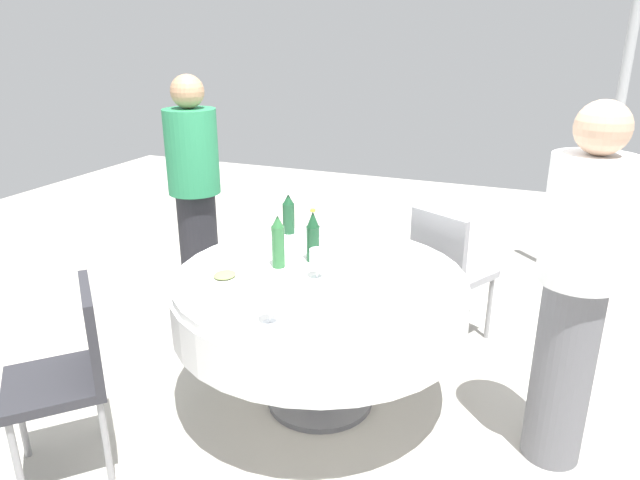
% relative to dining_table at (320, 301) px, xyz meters
% --- Properties ---
extents(ground_plane, '(10.00, 10.00, 0.00)m').
position_rel_dining_table_xyz_m(ground_plane, '(0.00, 0.00, -0.59)').
color(ground_plane, '#B7B2A8').
extents(dining_table, '(1.47, 1.47, 0.74)m').
position_rel_dining_table_xyz_m(dining_table, '(0.00, 0.00, 0.00)').
color(dining_table, white).
rests_on(dining_table, ground_plane).
extents(bottle_dark_green_far, '(0.07, 0.07, 0.25)m').
position_rel_dining_table_xyz_m(bottle_dark_green_far, '(0.50, 0.40, 0.26)').
color(bottle_dark_green_far, '#194728').
rests_on(bottle_dark_green_far, dining_table).
extents(bottle_green_outer, '(0.07, 0.07, 0.29)m').
position_rel_dining_table_xyz_m(bottle_green_outer, '(0.01, 0.23, 0.28)').
color(bottle_green_outer, '#2D6B38').
rests_on(bottle_green_outer, dining_table).
extents(bottle_dark_green_south, '(0.07, 0.07, 0.28)m').
position_rel_dining_table_xyz_m(bottle_dark_green_south, '(0.15, 0.10, 0.28)').
color(bottle_dark_green_south, '#194728').
rests_on(bottle_dark_green_south, dining_table).
extents(wine_glass_east, '(0.07, 0.07, 0.15)m').
position_rel_dining_table_xyz_m(wine_glass_east, '(-0.05, -0.01, 0.26)').
color(wine_glass_east, white).
rests_on(wine_glass_east, dining_table).
extents(wine_glass_inner, '(0.08, 0.08, 0.15)m').
position_rel_dining_table_xyz_m(wine_glass_inner, '(-0.55, -0.00, 0.25)').
color(wine_glass_inner, white).
rests_on(wine_glass_inner, dining_table).
extents(plate_rear, '(0.26, 0.26, 0.04)m').
position_rel_dining_table_xyz_m(plate_rear, '(-0.24, 0.40, 0.16)').
color(plate_rear, white).
rests_on(plate_rear, dining_table).
extents(plate_left, '(0.23, 0.23, 0.02)m').
position_rel_dining_table_xyz_m(plate_left, '(-0.29, -0.39, 0.15)').
color(plate_left, white).
rests_on(plate_left, dining_table).
extents(spoon_outer, '(0.08, 0.17, 0.00)m').
position_rel_dining_table_xyz_m(spoon_outer, '(0.23, -0.21, 0.15)').
color(spoon_outer, silver).
rests_on(spoon_outer, dining_table).
extents(spoon_south, '(0.13, 0.15, 0.00)m').
position_rel_dining_table_xyz_m(spoon_south, '(-0.11, -0.19, 0.15)').
color(spoon_south, silver).
rests_on(spoon_south, dining_table).
extents(folded_napkin, '(0.15, 0.15, 0.02)m').
position_rel_dining_table_xyz_m(folded_napkin, '(0.55, 0.18, 0.16)').
color(folded_napkin, white).
rests_on(folded_napkin, dining_table).
extents(person_far, '(0.34, 0.34, 1.62)m').
position_rel_dining_table_xyz_m(person_far, '(0.69, 1.18, 0.26)').
color(person_far, '#26262B').
rests_on(person_far, ground_plane).
extents(person_outer, '(0.34, 0.34, 1.63)m').
position_rel_dining_table_xyz_m(person_outer, '(0.03, -1.15, 0.26)').
color(person_outer, slate).
rests_on(person_outer, ground_plane).
extents(chair_front, '(0.54, 0.54, 0.87)m').
position_rel_dining_table_xyz_m(chair_front, '(0.89, -0.48, -0.08)').
color(chair_front, '#99999E').
rests_on(chair_front, ground_plane).
extents(chair_right, '(0.57, 0.57, 0.87)m').
position_rel_dining_table_xyz_m(chair_right, '(-0.85, 0.81, -0.08)').
color(chair_right, '#2D2D33').
rests_on(chair_right, ground_plane).
extents(tent_pole_main, '(0.07, 0.07, 2.50)m').
position_rel_dining_table_xyz_m(tent_pole_main, '(2.15, -1.38, 0.66)').
color(tent_pole_main, '#B2B5B7').
rests_on(tent_pole_main, ground_plane).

